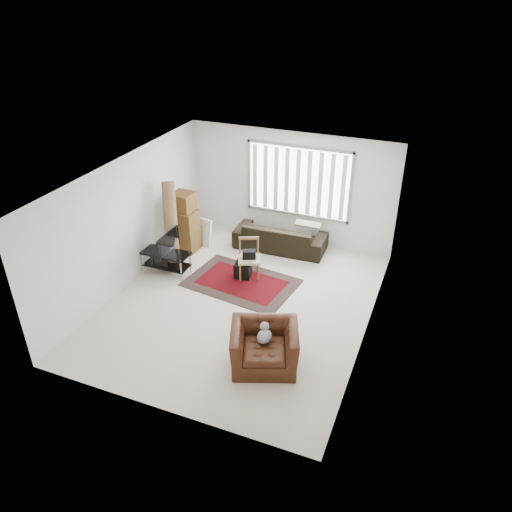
% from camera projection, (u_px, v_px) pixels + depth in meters
% --- Properties ---
extents(room, '(6.00, 6.02, 2.71)m').
position_uv_depth(room, '(251.00, 214.00, 9.52)').
color(room, beige).
rests_on(room, ground).
extents(persian_rug, '(2.43, 1.79, 0.02)m').
position_uv_depth(persian_rug, '(241.00, 283.00, 10.64)').
color(persian_rug, black).
rests_on(persian_rug, ground).
extents(tv_stand, '(1.04, 0.47, 0.52)m').
position_uv_depth(tv_stand, '(166.00, 258.00, 10.82)').
color(tv_stand, black).
rests_on(tv_stand, ground).
extents(tv, '(0.11, 0.84, 0.48)m').
position_uv_depth(tv, '(165.00, 242.00, 10.63)').
color(tv, black).
rests_on(tv, tv_stand).
extents(subwoofer, '(0.38, 0.38, 0.33)m').
position_uv_depth(subwoofer, '(243.00, 270.00, 10.77)').
color(subwoofer, black).
rests_on(subwoofer, persian_rug).
extents(moving_boxes, '(0.60, 0.55, 1.42)m').
position_uv_depth(moving_boxes, '(185.00, 224.00, 11.63)').
color(moving_boxes, brown).
rests_on(moving_boxes, ground).
extents(white_flatpack, '(0.54, 0.26, 0.66)m').
position_uv_depth(white_flatpack, '(202.00, 231.00, 12.02)').
color(white_flatpack, silver).
rests_on(white_flatpack, ground).
extents(rolled_rug, '(0.66, 0.88, 1.90)m').
position_uv_depth(rolled_rug, '(171.00, 225.00, 10.90)').
color(rolled_rug, brown).
rests_on(rolled_rug, ground).
extents(sofa, '(2.19, 1.01, 0.83)m').
position_uv_depth(sofa, '(280.00, 233.00, 11.78)').
color(sofa, black).
rests_on(sofa, ground).
extents(side_chair, '(0.61, 0.61, 0.86)m').
position_uv_depth(side_chair, '(249.00, 257.00, 10.67)').
color(side_chair, tan).
rests_on(side_chair, ground).
extents(armchair, '(1.39, 1.30, 0.83)m').
position_uv_depth(armchair, '(264.00, 344.00, 8.28)').
color(armchair, '#3D1B0C').
rests_on(armchair, ground).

